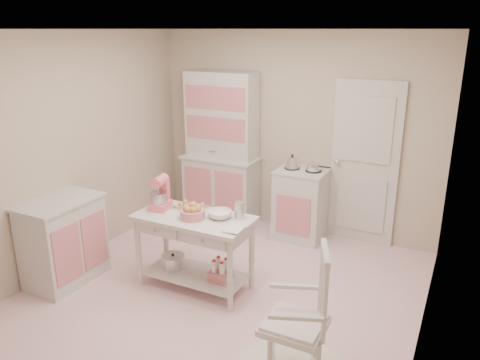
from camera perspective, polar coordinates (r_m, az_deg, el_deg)
name	(u,v)px	position (r m, az deg, el deg)	size (l,w,h in m)	color
room_shell	(223,136)	(4.39, -2.07, 5.40)	(3.84, 3.84, 2.62)	pink
door	(365,164)	(5.95, 14.95, 1.92)	(0.82, 0.05, 2.04)	silver
hutch	(221,149)	(6.40, -2.37, 3.82)	(1.06, 0.50, 2.08)	silver
stove	(301,204)	(6.06, 7.44, -2.90)	(0.62, 0.57, 0.92)	silver
base_cabinet	(63,241)	(5.33, -20.72, -6.98)	(0.54, 0.84, 0.92)	silver
rocking_chair	(295,314)	(3.70, 6.71, -15.90)	(0.48, 0.72, 1.10)	silver
work_table	(195,252)	(4.92, -5.53, -8.73)	(1.20, 0.60, 0.80)	silver
stand_mixer	(160,193)	(4.93, -9.74, -1.63)	(0.20, 0.28, 0.34)	#F1657A
cookie_tray	(191,207)	(4.97, -6.04, -3.32)	(0.34, 0.24, 0.02)	silver
bread_basket	(192,214)	(4.69, -5.81, -4.16)	(0.25, 0.25, 0.09)	#CC757F
mixing_bowl	(220,214)	(4.68, -2.46, -4.22)	(0.24, 0.24, 0.08)	white
metal_pitcher	(240,210)	(4.65, -0.05, -3.73)	(0.10, 0.10, 0.17)	silver
recipe_book	(227,228)	(4.44, -1.57, -5.84)	(0.16, 0.21, 0.02)	white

